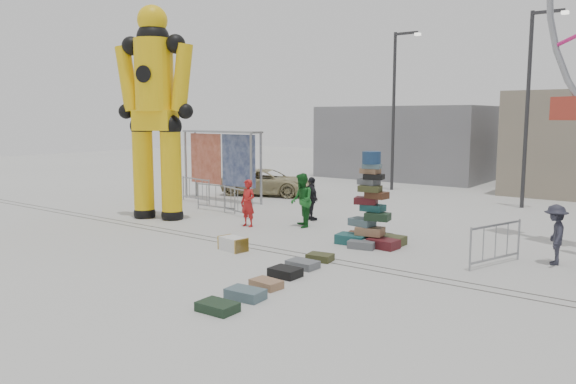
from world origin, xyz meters
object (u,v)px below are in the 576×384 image
Objects in this scene: barricade_wheel_front at (495,244)px; pedestrian_black at (312,199)px; pedestrian_red at (248,203)px; pedestrian_green at (302,200)px; lamp_post_left at (395,103)px; suitcase_tower at (371,219)px; lamp_post_right at (530,99)px; banner_scaffold at (221,148)px; steamer_trunk at (233,244)px; crash_test_dummy at (155,105)px; barricade_dummy_a at (196,190)px; parked_suv at (268,182)px; barricade_dummy_b at (216,198)px; pedestrian_grey at (555,235)px; barricade_dummy_c at (238,202)px.

pedestrian_black reaches higher than barricade_wheel_front.
pedestrian_green is (1.55, 1.02, 0.11)m from pedestrian_red.
suitcase_tower is (5.12, -11.89, -3.70)m from lamp_post_left.
lamp_post_right is 1.82× the size of banner_scaffold.
crash_test_dummy is at bearing 169.73° from steamer_trunk.
banner_scaffold is 9.85m from steamer_trunk.
barricade_dummy_a is (-5.12, -9.16, -3.93)m from lamp_post_left.
banner_scaffold is 6.33m from pedestrian_black.
barricade_dummy_a is at bearing -148.59° from pedestrian_green.
lamp_post_right and lamp_post_left have the same top height.
parked_suv is at bearing -6.49° from pedestrian_black.
barricade_wheel_front is (6.47, 2.85, 0.36)m from steamer_trunk.
pedestrian_green is at bearing -79.99° from lamp_post_left.
lamp_post_left is at bearing 70.21° from barricade_dummy_a.
crash_test_dummy is 4.28× the size of pedestrian_green.
banner_scaffold is at bearing 17.09° from pedestrian_black.
pedestrian_grey is at bearing -4.51° from barricade_dummy_b.
barricade_dummy_c is (-3.64, 4.25, 0.36)m from steamer_trunk.
lamp_post_left reaches higher than barricade_wheel_front.
pedestrian_green reaches higher than barricade_dummy_a.
pedestrian_green is at bearing -4.79° from barricade_dummy_a.
pedestrian_red is at bearing 108.13° from barricade_wheel_front.
crash_test_dummy reaches higher than pedestrian_black.
pedestrian_black reaches higher than pedestrian_grey.
pedestrian_black is (-0.89, 5.24, 0.61)m from steamer_trunk.
pedestrian_black is 6.98m from parked_suv.
crash_test_dummy reaches higher than pedestrian_green.
pedestrian_green is at bearing 35.50° from pedestrian_red.
pedestrian_green reaches higher than pedestrian_red.
crash_test_dummy is (-10.32, -10.82, -0.27)m from lamp_post_right.
barricade_dummy_c is (-1.29, -10.65, -3.93)m from lamp_post_left.
parked_suv is (-0.73, 7.44, -3.59)m from crash_test_dummy.
pedestrian_black reaches higher than barricade_dummy_c.
suitcase_tower is at bearing 3.13° from pedestrian_red.
lamp_post_left is at bearing 164.05° from lamp_post_right.
pedestrian_grey is at bearing 2.33° from barricade_dummy_a.
barricade_dummy_c and barricade_wheel_front have the same top height.
pedestrian_green is 8.17m from parked_suv.
suitcase_tower is 1.69× the size of pedestrian_red.
barricade_dummy_b is (-7.88, 1.56, -0.23)m from suitcase_tower.
lamp_post_left reaches higher than steamer_trunk.
pedestrian_green is at bearing 99.57° from barricade_wheel_front.
pedestrian_red is at bearing -166.03° from parked_suv.
pedestrian_red is at bearing -22.03° from barricade_dummy_c.
pedestrian_grey is at bearing -157.83° from pedestrian_black.
lamp_post_left is 12.52m from pedestrian_red.
crash_test_dummy is at bearing -97.99° from pedestrian_grey.
lamp_post_right is 4.00× the size of barricade_wheel_front.
barricade_dummy_a is 1.00× the size of barricade_dummy_b.
steamer_trunk is 4.05m from pedestrian_green.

